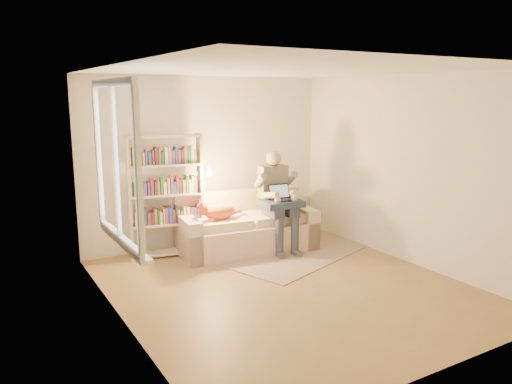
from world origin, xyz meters
TOP-DOWN VIEW (x-y plane):
  - floor at (0.00, 0.00)m, footprint 4.50×4.50m
  - ceiling at (0.00, 0.00)m, footprint 4.00×4.50m
  - wall_left at (-2.00, 0.00)m, footprint 0.02×4.50m
  - wall_right at (2.00, 0.00)m, footprint 0.02×4.50m
  - wall_back at (0.00, 2.25)m, footprint 4.00×0.02m
  - wall_front at (0.00, -2.25)m, footprint 4.00×0.02m
  - window at (-1.95, 0.20)m, footprint 0.12×1.52m
  - sofa at (0.30, 1.57)m, footprint 2.13×1.17m
  - person at (0.73, 1.36)m, footprint 0.49×0.71m
  - cat at (-0.21, 1.50)m, footprint 0.75×0.32m
  - blanket at (0.73, 1.21)m, footprint 0.64×0.55m
  - laptop at (0.73, 1.22)m, footprint 0.36×0.33m
  - bookshelf at (-0.82, 1.90)m, footprint 1.17×0.54m
  - rug at (0.82, 1.03)m, footprint 2.60×2.02m

SIDE VIEW (x-z plane):
  - floor at x=0.00m, z-range 0.00..0.00m
  - rug at x=0.82m, z-range 0.00..0.01m
  - sofa at x=0.30m, z-range -0.12..0.75m
  - cat at x=-0.21m, z-range 0.53..0.80m
  - blanket at x=0.73m, z-range 0.70..0.79m
  - person at x=0.73m, z-range 0.09..1.59m
  - laptop at x=0.73m, z-range 0.72..0.99m
  - bookshelf at x=-0.82m, z-range 0.09..1.87m
  - wall_left at x=-2.00m, z-range 0.00..2.60m
  - wall_right at x=2.00m, z-range 0.00..2.60m
  - wall_back at x=0.00m, z-range 0.00..2.60m
  - wall_front at x=0.00m, z-range 0.00..2.60m
  - window at x=-1.95m, z-range 0.53..2.22m
  - ceiling at x=0.00m, z-range 2.59..2.61m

